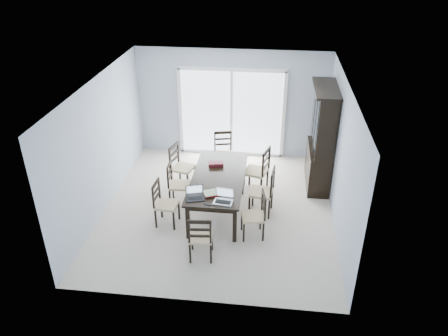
{
  "coord_description": "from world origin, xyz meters",
  "views": [
    {
      "loc": [
        0.96,
        -7.24,
        4.94
      ],
      "look_at": [
        0.11,
        0.0,
        0.94
      ],
      "focal_mm": 35.0,
      "sensor_mm": 36.0,
      "label": 1
    }
  ],
  "objects_px": {
    "chair_left_near": "(162,199)",
    "chair_right_near": "(258,210)",
    "china_hutch": "(321,139)",
    "game_box": "(216,164)",
    "laptop_silver": "(223,200)",
    "cell_phone": "(208,204)",
    "laptop_dark": "(195,196)",
    "chair_right_mid": "(267,187)",
    "chair_left_mid": "(175,179)",
    "chair_end_near": "(200,234)",
    "chair_right_far": "(261,166)",
    "dining_table": "(218,180)",
    "chair_left_far": "(179,162)",
    "hot_tub": "(199,116)",
    "chair_end_far": "(223,148)"
  },
  "relations": [
    {
      "from": "china_hutch",
      "to": "cell_phone",
      "type": "height_order",
      "value": "china_hutch"
    },
    {
      "from": "chair_right_mid",
      "to": "chair_right_far",
      "type": "bearing_deg",
      "value": 18.05
    },
    {
      "from": "chair_left_far",
      "to": "cell_phone",
      "type": "bearing_deg",
      "value": 41.52
    },
    {
      "from": "game_box",
      "to": "hot_tub",
      "type": "relative_size",
      "value": 0.13
    },
    {
      "from": "laptop_dark",
      "to": "chair_right_mid",
      "type": "bearing_deg",
      "value": 16.91
    },
    {
      "from": "chair_right_far",
      "to": "hot_tub",
      "type": "xyz_separation_m",
      "value": [
        -1.78,
        2.88,
        -0.13
      ]
    },
    {
      "from": "china_hutch",
      "to": "chair_end_far",
      "type": "distance_m",
      "value": 2.21
    },
    {
      "from": "laptop_dark",
      "to": "cell_phone",
      "type": "height_order",
      "value": "laptop_dark"
    },
    {
      "from": "china_hutch",
      "to": "game_box",
      "type": "height_order",
      "value": "china_hutch"
    },
    {
      "from": "china_hutch",
      "to": "chair_end_near",
      "type": "distance_m",
      "value": 3.56
    },
    {
      "from": "chair_end_far",
      "to": "cell_phone",
      "type": "bearing_deg",
      "value": 78.34
    },
    {
      "from": "dining_table",
      "to": "chair_end_near",
      "type": "relative_size",
      "value": 2.15
    },
    {
      "from": "china_hutch",
      "to": "laptop_dark",
      "type": "height_order",
      "value": "china_hutch"
    },
    {
      "from": "chair_left_mid",
      "to": "game_box",
      "type": "bearing_deg",
      "value": 108.57
    },
    {
      "from": "china_hutch",
      "to": "chair_right_far",
      "type": "bearing_deg",
      "value": -156.71
    },
    {
      "from": "cell_phone",
      "to": "dining_table",
      "type": "bearing_deg",
      "value": 99.29
    },
    {
      "from": "chair_right_near",
      "to": "hot_tub",
      "type": "height_order",
      "value": "chair_right_near"
    },
    {
      "from": "chair_end_near",
      "to": "laptop_dark",
      "type": "xyz_separation_m",
      "value": [
        -0.21,
        0.73,
        0.26
      ]
    },
    {
      "from": "chair_end_near",
      "to": "game_box",
      "type": "xyz_separation_m",
      "value": [
        -0.0,
        1.98,
        0.25
      ]
    },
    {
      "from": "dining_table",
      "to": "chair_left_mid",
      "type": "distance_m",
      "value": 0.9
    },
    {
      "from": "hot_tub",
      "to": "chair_right_near",
      "type": "bearing_deg",
      "value": -67.6
    },
    {
      "from": "chair_left_far",
      "to": "laptop_silver",
      "type": "distance_m",
      "value": 2.07
    },
    {
      "from": "chair_right_mid",
      "to": "chair_right_far",
      "type": "height_order",
      "value": "chair_right_far"
    },
    {
      "from": "chair_left_near",
      "to": "chair_right_near",
      "type": "relative_size",
      "value": 1.0
    },
    {
      "from": "cell_phone",
      "to": "hot_tub",
      "type": "bearing_deg",
      "value": 114.1
    },
    {
      "from": "chair_left_mid",
      "to": "cell_phone",
      "type": "distance_m",
      "value": 1.4
    },
    {
      "from": "chair_right_far",
      "to": "laptop_silver",
      "type": "xyz_separation_m",
      "value": [
        -0.59,
        -1.62,
        0.17
      ]
    },
    {
      "from": "chair_right_mid",
      "to": "chair_end_near",
      "type": "bearing_deg",
      "value": 152.75
    },
    {
      "from": "china_hutch",
      "to": "laptop_silver",
      "type": "bearing_deg",
      "value": -130.28
    },
    {
      "from": "chair_right_mid",
      "to": "chair_end_near",
      "type": "xyz_separation_m",
      "value": [
        -1.03,
        -1.53,
        -0.06
      ]
    },
    {
      "from": "dining_table",
      "to": "hot_tub",
      "type": "xyz_separation_m",
      "value": [
        -0.99,
        3.6,
        -0.17
      ]
    },
    {
      "from": "chair_left_mid",
      "to": "chair_end_far",
      "type": "height_order",
      "value": "chair_end_far"
    },
    {
      "from": "chair_right_near",
      "to": "chair_right_far",
      "type": "xyz_separation_m",
      "value": [
        -0.02,
        1.49,
        0.09
      ]
    },
    {
      "from": "chair_left_mid",
      "to": "laptop_dark",
      "type": "bearing_deg",
      "value": 29.04
    },
    {
      "from": "laptop_dark",
      "to": "chair_left_far",
      "type": "bearing_deg",
      "value": 95.56
    },
    {
      "from": "chair_right_mid",
      "to": "chair_left_far",
      "type": "bearing_deg",
      "value": 72.84
    },
    {
      "from": "chair_left_far",
      "to": "game_box",
      "type": "bearing_deg",
      "value": 80.74
    },
    {
      "from": "chair_end_far",
      "to": "hot_tub",
      "type": "relative_size",
      "value": 0.48
    },
    {
      "from": "dining_table",
      "to": "laptop_silver",
      "type": "height_order",
      "value": "laptop_silver"
    },
    {
      "from": "chair_right_far",
      "to": "cell_phone",
      "type": "height_order",
      "value": "chair_right_far"
    },
    {
      "from": "chair_left_near",
      "to": "chair_left_mid",
      "type": "height_order",
      "value": "chair_left_mid"
    },
    {
      "from": "chair_left_mid",
      "to": "chair_right_near",
      "type": "relative_size",
      "value": 1.02
    },
    {
      "from": "laptop_silver",
      "to": "cell_phone",
      "type": "distance_m",
      "value": 0.28
    },
    {
      "from": "china_hutch",
      "to": "hot_tub",
      "type": "distance_m",
      "value": 3.87
    },
    {
      "from": "chair_end_far",
      "to": "laptop_silver",
      "type": "height_order",
      "value": "chair_end_far"
    },
    {
      "from": "chair_left_near",
      "to": "chair_left_far",
      "type": "height_order",
      "value": "chair_left_far"
    },
    {
      "from": "cell_phone",
      "to": "game_box",
      "type": "distance_m",
      "value": 1.42
    },
    {
      "from": "laptop_dark",
      "to": "laptop_silver",
      "type": "relative_size",
      "value": 1.01
    },
    {
      "from": "china_hutch",
      "to": "laptop_silver",
      "type": "relative_size",
      "value": 6.13
    },
    {
      "from": "hot_tub",
      "to": "chair_left_mid",
      "type": "bearing_deg",
      "value": -88.27
    }
  ]
}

